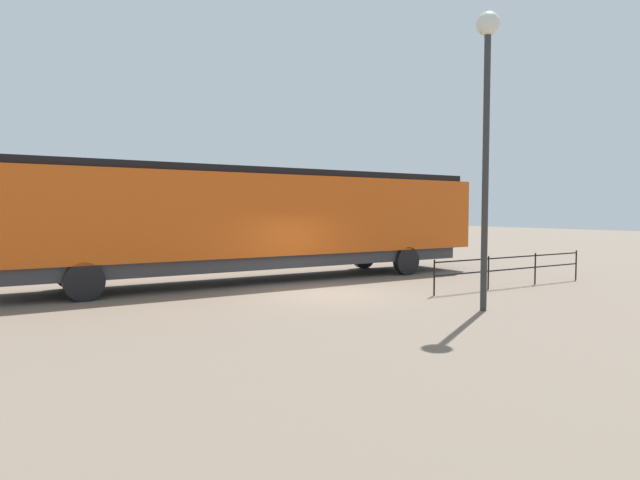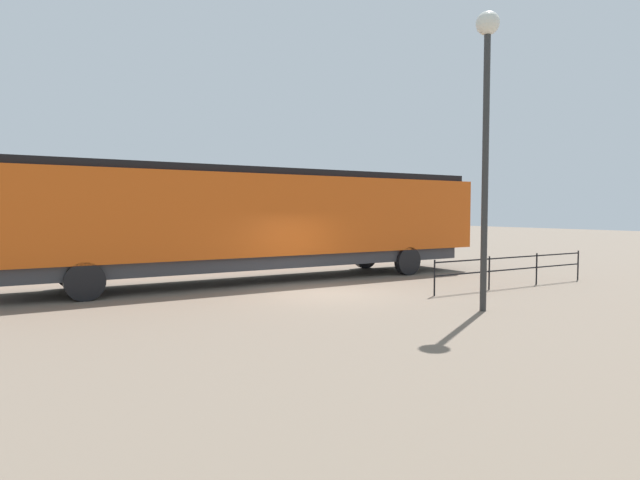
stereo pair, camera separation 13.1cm
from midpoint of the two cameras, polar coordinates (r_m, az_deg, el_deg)
The scene contains 4 objects.
ground_plane at distance 16.21m, azimuth 0.25°, elevation -5.77°, with size 120.00×120.00×0.00m, color #756656.
locomotive at distance 19.25m, azimuth -5.67°, elevation 2.35°, with size 3.15×18.28×3.99m.
lamp_post at distance 14.09m, azimuth 17.32°, elevation 14.55°, with size 0.57×0.57×7.39m.
platform_fence at distance 18.57m, azimuth 19.91°, elevation -2.62°, with size 0.05×7.08×1.08m.
Camera 1 is at (13.58, -8.49, 2.51)m, focal length 29.61 mm.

